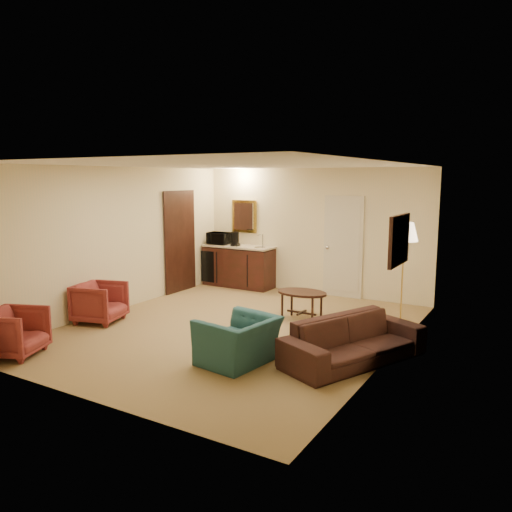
{
  "coord_description": "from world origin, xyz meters",
  "views": [
    {
      "loc": [
        4.24,
        -6.49,
        2.4
      ],
      "look_at": [
        0.11,
        0.5,
        1.13
      ],
      "focal_mm": 35.0,
      "sensor_mm": 36.0,
      "label": 1
    }
  ],
  "objects": [
    {
      "name": "rose_chair_far",
      "position": [
        -1.9,
        -2.55,
        0.36
      ],
      "size": [
        0.87,
        0.89,
        0.72
      ],
      "primitive_type": "imported",
      "rotation": [
        0.0,
        0.0,
        1.95
      ],
      "color": "maroon",
      "rests_on": "ground"
    },
    {
      "name": "waste_bin",
      "position": [
        -1.0,
        2.65,
        0.17
      ],
      "size": [
        0.34,
        0.34,
        0.33
      ],
      "primitive_type": "cylinder",
      "rotation": [
        0.0,
        0.0,
        -0.35
      ],
      "color": "black",
      "rests_on": "ground"
    },
    {
      "name": "room_walls",
      "position": [
        -0.1,
        0.77,
        1.72
      ],
      "size": [
        5.02,
        6.01,
        2.61
      ],
      "color": "beige",
      "rests_on": "ground"
    },
    {
      "name": "coffee_table",
      "position": [
        0.72,
        1.0,
        0.25
      ],
      "size": [
        0.88,
        0.6,
        0.5
      ],
      "primitive_type": "cube",
      "rotation": [
        0.0,
        0.0,
        -0.02
      ],
      "color": "black",
      "rests_on": "ground"
    },
    {
      "name": "rose_chair_near",
      "position": [
        -2.15,
        -0.82,
        0.37
      ],
      "size": [
        0.84,
        0.88,
        0.74
      ],
      "primitive_type": "imported",
      "rotation": [
        0.0,
        0.0,
        1.85
      ],
      "color": "maroon",
      "rests_on": "ground"
    },
    {
      "name": "wetbar_cabinet",
      "position": [
        -1.65,
        2.72,
        0.46
      ],
      "size": [
        1.64,
        0.58,
        0.92
      ],
      "primitive_type": "cube",
      "color": "#3D1513",
      "rests_on": "ground"
    },
    {
      "name": "ground",
      "position": [
        0.0,
        0.0,
        0.0
      ],
      "size": [
        6.0,
        6.0,
        0.0
      ],
      "primitive_type": "plane",
      "color": "#98774D",
      "rests_on": "ground"
    },
    {
      "name": "microwave",
      "position": [
        -2.15,
        2.68,
        1.08
      ],
      "size": [
        0.5,
        0.29,
        0.33
      ],
      "primitive_type": "imported",
      "rotation": [
        0.0,
        0.0,
        0.05
      ],
      "color": "black",
      "rests_on": "wetbar_cabinet"
    },
    {
      "name": "coffee_maker",
      "position": [
        -1.67,
        2.62,
        1.08
      ],
      "size": [
        0.2,
        0.2,
        0.31
      ],
      "primitive_type": "cylinder",
      "rotation": [
        0.0,
        0.0,
        0.2
      ],
      "color": "black",
      "rests_on": "wetbar_cabinet"
    },
    {
      "name": "sofa",
      "position": [
        2.15,
        -0.43,
        0.39
      ],
      "size": [
        1.37,
        2.08,
        0.79
      ],
      "primitive_type": "imported",
      "rotation": [
        0.0,
        0.0,
        1.14
      ],
      "color": "black",
      "rests_on": "ground"
    },
    {
      "name": "floor_lamp",
      "position": [
        2.2,
        1.76,
        0.84
      ],
      "size": [
        0.47,
        0.47,
        1.69
      ],
      "primitive_type": "cube",
      "rotation": [
        0.0,
        0.0,
        0.06
      ],
      "color": "#B6923C",
      "rests_on": "ground"
    },
    {
      "name": "teal_armchair",
      "position": [
        0.87,
        -1.25,
        0.41
      ],
      "size": [
        0.74,
        1.02,
        0.83
      ],
      "primitive_type": "imported",
      "rotation": [
        0.0,
        0.0,
        -1.71
      ],
      "color": "#204B51",
      "rests_on": "ground"
    }
  ]
}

